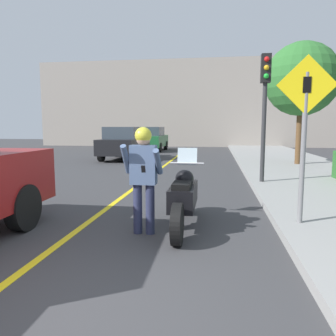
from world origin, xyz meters
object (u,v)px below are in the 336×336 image
(person_biker, at_px, (143,170))
(crossing_sign, at_px, (305,124))
(parked_car_green, at_px, (151,139))
(street_tree, at_px, (302,79))
(motorcycle, at_px, (184,198))
(parked_car_black, at_px, (125,143))
(traffic_light, at_px, (265,94))

(person_biker, bearing_deg, crossing_sign, 10.78)
(person_biker, xyz_separation_m, parked_car_green, (-3.44, 17.80, -0.17))
(street_tree, relative_size, parked_car_green, 1.17)
(motorcycle, relative_size, crossing_sign, 0.90)
(person_biker, height_order, parked_car_green, parked_car_green)
(crossing_sign, bearing_deg, parked_car_green, 108.81)
(motorcycle, distance_m, parked_car_green, 17.82)
(motorcycle, distance_m, parked_car_black, 11.94)
(crossing_sign, xyz_separation_m, parked_car_green, (-5.90, 17.33, -0.87))
(crossing_sign, height_order, traffic_light, traffic_light)
(traffic_light, bearing_deg, person_biker, -118.10)
(person_biker, bearing_deg, parked_car_black, 107.27)
(parked_car_black, xyz_separation_m, parked_car_green, (0.17, 6.18, 0.00))
(crossing_sign, bearing_deg, person_biker, -169.22)
(person_biker, relative_size, crossing_sign, 0.64)
(street_tree, xyz_separation_m, parked_car_green, (-7.93, 8.46, -2.73))
(crossing_sign, relative_size, traffic_light, 0.75)
(motorcycle, bearing_deg, street_tree, 66.29)
(parked_car_black, bearing_deg, person_biker, -72.73)
(traffic_light, height_order, parked_car_green, traffic_light)
(parked_car_green, bearing_deg, traffic_light, -66.28)
(motorcycle, xyz_separation_m, street_tree, (3.91, 8.89, 3.08))
(person_biker, xyz_separation_m, street_tree, (4.49, 9.34, 2.57))
(street_tree, bearing_deg, parked_car_green, 133.16)
(person_biker, relative_size, traffic_light, 0.48)
(crossing_sign, xyz_separation_m, parked_car_black, (-6.07, 11.15, -0.87))
(street_tree, bearing_deg, motorcycle, -113.71)
(parked_car_green, bearing_deg, street_tree, -46.84)
(crossing_sign, bearing_deg, traffic_light, 90.87)
(motorcycle, distance_m, traffic_light, 4.90)
(person_biker, relative_size, parked_car_green, 0.40)
(person_biker, distance_m, traffic_light, 5.33)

